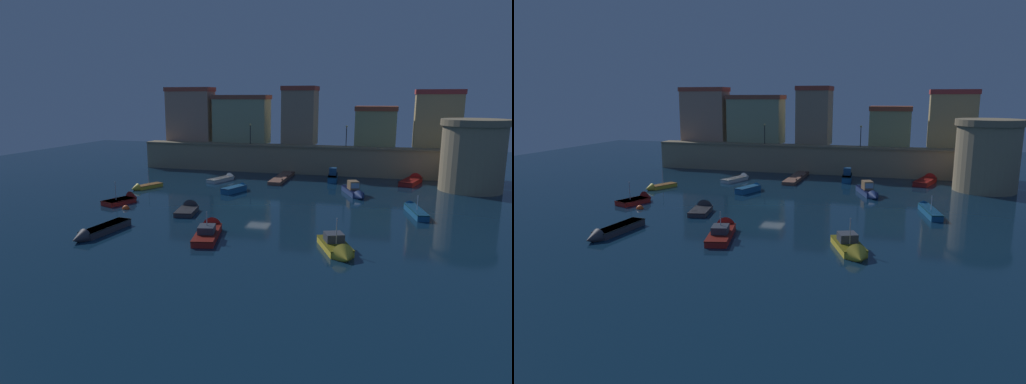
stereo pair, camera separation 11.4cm
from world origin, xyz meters
The scene contains 20 objects.
ground_plane centered at (0.00, 0.00, 0.00)m, with size 124.53×124.53×0.00m, color #0C2338.
quay_wall centered at (0.00, 22.06, 2.20)m, with size 50.88×2.91×4.37m.
old_town_backdrop centered at (-0.92, 25.57, 8.34)m, with size 47.19×5.40×9.32m.
fortress_tower centered at (23.92, 14.64, 4.58)m, with size 8.24×8.24×9.04m.
pier_dock centered at (-0.94, 15.82, 0.24)m, with size 1.79×9.87×0.70m.
quay_lamp_0 centered at (-7.62, 22.06, 6.53)m, with size 0.32×0.32×3.23m.
quay_lamp_1 centered at (7.50, 22.06, 6.52)m, with size 0.32×0.32×3.21m.
moored_boat_0 centered at (-8.64, 12.90, 0.27)m, with size 3.25×5.64×1.41m.
moored_boat_1 centered at (-10.17, -15.19, 0.32)m, with size 2.11×6.80×1.34m.
moored_boat_2 centered at (17.23, 18.22, 0.35)m, with size 3.72×6.91×1.75m.
moored_boat_3 centered at (-4.45, 5.82, 0.39)m, with size 2.77×4.87×1.19m.
moored_boat_4 centered at (-6.03, -5.35, 0.25)m, with size 2.56×4.61×1.73m.
moored_boat_5 centered at (10.39, -14.19, 0.39)m, with size 3.71×5.64×3.21m.
moored_boat_6 centered at (-16.67, 4.09, 0.26)m, with size 2.96×4.73×2.80m.
moored_boat_7 centered at (-0.91, -12.33, 0.37)m, with size 3.22×6.99×2.90m.
moored_boat_8 centered at (10.00, 7.51, 0.52)m, with size 3.54×6.56×2.01m.
moored_boat_9 centered at (-14.68, -3.52, 0.28)m, with size 3.24×4.70×3.23m.
moored_boat_10 centered at (6.23, 17.45, 0.58)m, with size 1.61×6.02×2.04m.
moored_boat_11 centered at (16.53, 0.58, 0.35)m, with size 2.51×6.92×2.31m.
mooring_buoy_0 centered at (-12.98, -6.21, 0.00)m, with size 0.79×0.79×0.79m, color #EA4C19.
Camera 2 is at (13.72, -47.77, 11.73)m, focal length 32.00 mm.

